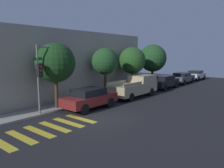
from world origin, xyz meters
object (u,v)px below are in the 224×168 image
at_px(sedan_tail_of_row, 196,75).
at_px(tree_near_corner, 55,63).
at_px(tree_behind_truck, 153,58).
at_px(traffic_light_pole, 44,67).
at_px(sedan_near_corner, 90,98).
at_px(pickup_truck, 135,86).
at_px(tree_midblock, 105,62).
at_px(tree_far_end, 132,61).
at_px(sedan_middle, 164,82).
at_px(sedan_far_end, 182,78).

height_order(sedan_tail_of_row, tree_near_corner, tree_near_corner).
xyz_separation_m(sedan_tail_of_row, tree_behind_truck, (-10.44, 1.81, 2.71)).
relative_size(traffic_light_pole, tree_behind_truck, 0.91).
bearing_deg(sedan_near_corner, tree_behind_truck, 8.14).
bearing_deg(tree_near_corner, pickup_truck, -13.18).
bearing_deg(traffic_light_pole, tree_midblock, 4.60).
xyz_separation_m(traffic_light_pole, sedan_tail_of_row, (26.05, -1.27, -2.43)).
height_order(traffic_light_pole, pickup_truck, traffic_light_pole).
xyz_separation_m(sedan_tail_of_row, tree_far_end, (-14.89, 1.81, 2.55)).
relative_size(tree_near_corner, tree_behind_truck, 0.95).
xyz_separation_m(pickup_truck, tree_midblock, (-2.29, 1.81, 2.37)).
height_order(traffic_light_pole, tree_near_corner, tree_near_corner).
height_order(sedan_middle, sedan_far_end, sedan_middle).
bearing_deg(tree_far_end, sedan_far_end, -10.79).
relative_size(pickup_truck, sedan_far_end, 1.20).
distance_m(sedan_middle, tree_far_end, 5.03).
distance_m(traffic_light_pole, pickup_truck, 9.41).
distance_m(sedan_near_corner, sedan_tail_of_row, 23.10).
bearing_deg(sedan_near_corner, tree_midblock, 25.37).
distance_m(tree_midblock, tree_behind_truck, 8.84).
xyz_separation_m(tree_near_corner, tree_far_end, (9.83, -0.00, -0.10)).
distance_m(pickup_truck, sedan_far_end, 11.61).
height_order(pickup_truck, sedan_middle, pickup_truck).
relative_size(traffic_light_pole, sedan_near_corner, 1.08).
height_order(pickup_truck, tree_midblock, tree_midblock).
bearing_deg(tree_far_end, tree_behind_truck, -0.00).
xyz_separation_m(sedan_middle, sedan_tail_of_row, (10.93, 0.00, -0.03)).
distance_m(pickup_truck, tree_near_corner, 8.31).
bearing_deg(tree_behind_truck, tree_near_corner, 180.00).
relative_size(tree_midblock, tree_behind_truck, 0.89).
xyz_separation_m(pickup_truck, sedan_tail_of_row, (16.99, 0.00, -0.21)).
height_order(sedan_near_corner, sedan_tail_of_row, sedan_near_corner).
relative_size(sedan_far_end, tree_midblock, 1.01).
height_order(pickup_truck, tree_behind_truck, tree_behind_truck).
bearing_deg(sedan_near_corner, tree_far_end, 12.44).
bearing_deg(traffic_light_pole, sedan_tail_of_row, -2.78).
relative_size(sedan_near_corner, tree_behind_truck, 0.84).
height_order(sedan_middle, tree_near_corner, tree_near_corner).
xyz_separation_m(sedan_middle, tree_behind_truck, (0.49, 1.81, 2.67)).
xyz_separation_m(traffic_light_pole, tree_far_end, (11.16, 0.55, 0.12)).
relative_size(sedan_far_end, tree_behind_truck, 0.90).
height_order(tree_near_corner, tree_behind_truck, tree_behind_truck).
relative_size(sedan_middle, sedan_far_end, 0.99).
distance_m(sedan_near_corner, pickup_truck, 6.11).
xyz_separation_m(traffic_light_pole, tree_behind_truck, (15.61, 0.55, 0.28)).
distance_m(pickup_truck, tree_behind_truck, 7.24).
relative_size(traffic_light_pole, pickup_truck, 0.84).
bearing_deg(traffic_light_pole, tree_far_end, 2.80).
height_order(sedan_near_corner, tree_near_corner, tree_near_corner).
bearing_deg(sedan_middle, sedan_tail_of_row, 0.00).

